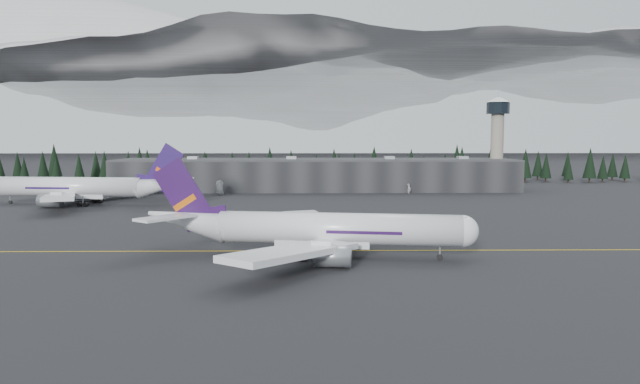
{
  "coord_description": "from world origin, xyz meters",
  "views": [
    {
      "loc": [
        -1.97,
        -107.31,
        21.05
      ],
      "look_at": [
        0.0,
        20.0,
        9.0
      ],
      "focal_mm": 32.0,
      "sensor_mm": 36.0,
      "label": 1
    }
  ],
  "objects_px": {
    "terminal": "(316,174)",
    "control_tower": "(497,132)",
    "jet_main": "(309,229)",
    "gse_vehicle_b": "(409,192)",
    "jet_parked": "(86,187)",
    "gse_vehicle_a": "(220,193)"
  },
  "relations": [
    {
      "from": "gse_vehicle_b",
      "to": "gse_vehicle_a",
      "type": "bearing_deg",
      "value": -89.24
    },
    {
      "from": "gse_vehicle_b",
      "to": "control_tower",
      "type": "bearing_deg",
      "value": 113.11
    },
    {
      "from": "jet_parked",
      "to": "jet_main",
      "type": "bearing_deg",
      "value": 137.77
    },
    {
      "from": "control_tower",
      "to": "jet_main",
      "type": "relative_size",
      "value": 0.63
    },
    {
      "from": "jet_main",
      "to": "terminal",
      "type": "bearing_deg",
      "value": 97.61
    },
    {
      "from": "terminal",
      "to": "control_tower",
      "type": "relative_size",
      "value": 4.24
    },
    {
      "from": "gse_vehicle_a",
      "to": "gse_vehicle_b",
      "type": "xyz_separation_m",
      "value": [
        71.32,
        4.89,
        -0.1
      ]
    },
    {
      "from": "gse_vehicle_a",
      "to": "gse_vehicle_b",
      "type": "height_order",
      "value": "gse_vehicle_a"
    },
    {
      "from": "terminal",
      "to": "gse_vehicle_a",
      "type": "height_order",
      "value": "terminal"
    },
    {
      "from": "terminal",
      "to": "gse_vehicle_a",
      "type": "xyz_separation_m",
      "value": [
        -35.91,
        -21.43,
        -5.54
      ]
    },
    {
      "from": "terminal",
      "to": "jet_parked",
      "type": "xyz_separation_m",
      "value": [
        -73.41,
        -51.62,
        -0.77
      ]
    },
    {
      "from": "terminal",
      "to": "gse_vehicle_b",
      "type": "xyz_separation_m",
      "value": [
        35.41,
        -16.54,
        -5.64
      ]
    },
    {
      "from": "jet_main",
      "to": "jet_parked",
      "type": "relative_size",
      "value": 0.9
    },
    {
      "from": "jet_parked",
      "to": "gse_vehicle_a",
      "type": "bearing_deg",
      "value": -134.91
    },
    {
      "from": "terminal",
      "to": "gse_vehicle_b",
      "type": "height_order",
      "value": "terminal"
    },
    {
      "from": "terminal",
      "to": "jet_main",
      "type": "relative_size",
      "value": 2.68
    },
    {
      "from": "control_tower",
      "to": "gse_vehicle_b",
      "type": "height_order",
      "value": "control_tower"
    },
    {
      "from": "control_tower",
      "to": "jet_main",
      "type": "xyz_separation_m",
      "value": [
        -77.37,
        -134.87,
        -18.43
      ]
    },
    {
      "from": "control_tower",
      "to": "gse_vehicle_b",
      "type": "xyz_separation_m",
      "value": [
        -39.59,
        -19.54,
        -22.75
      ]
    },
    {
      "from": "control_tower",
      "to": "gse_vehicle_a",
      "type": "xyz_separation_m",
      "value": [
        -110.91,
        -24.43,
        -22.65
      ]
    },
    {
      "from": "jet_parked",
      "to": "gse_vehicle_b",
      "type": "xyz_separation_m",
      "value": [
        108.82,
        35.08,
        -4.87
      ]
    },
    {
      "from": "control_tower",
      "to": "jet_parked",
      "type": "height_order",
      "value": "control_tower"
    }
  ]
}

